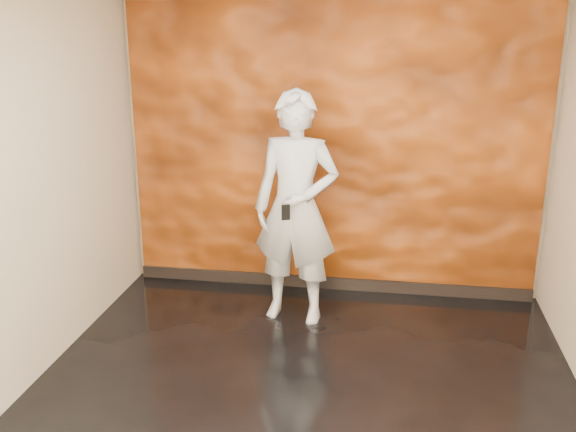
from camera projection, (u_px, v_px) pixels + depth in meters
name	position (u px, v px, depth m)	size (l,w,h in m)	color
room	(304.00, 208.00, 4.21)	(4.02, 4.02, 2.81)	black
feature_wall	(332.00, 152.00, 6.06)	(3.90, 0.06, 2.75)	#C05211
baseboard	(329.00, 283.00, 6.42)	(3.90, 0.04, 0.12)	black
man	(296.00, 209.00, 5.54)	(0.74, 0.49, 2.04)	#9397A1
phone	(286.00, 212.00, 5.28)	(0.07, 0.01, 0.13)	black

